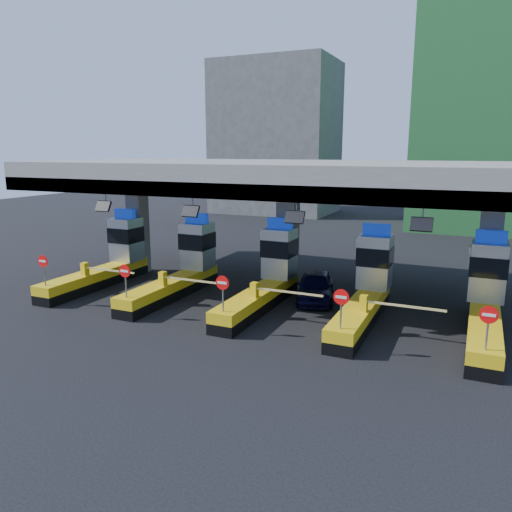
% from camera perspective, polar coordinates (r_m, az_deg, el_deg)
% --- Properties ---
extents(ground, '(120.00, 120.00, 0.00)m').
position_cam_1_polar(ground, '(25.26, 1.16, -5.51)').
color(ground, black).
rests_on(ground, ground).
extents(toll_canopy, '(28.00, 12.09, 7.00)m').
position_cam_1_polar(toll_canopy, '(26.80, 3.65, 8.84)').
color(toll_canopy, slate).
rests_on(toll_canopy, ground).
extents(toll_lane_far_left, '(4.43, 8.00, 4.16)m').
position_cam_1_polar(toll_lane_far_left, '(30.31, -16.29, -0.29)').
color(toll_lane_far_left, black).
rests_on(toll_lane_far_left, ground).
extents(toll_lane_left, '(4.43, 8.00, 4.16)m').
position_cam_1_polar(toll_lane_left, '(27.39, -8.27, -1.21)').
color(toll_lane_left, black).
rests_on(toll_lane_left, ground).
extents(toll_lane_center, '(4.43, 8.00, 4.16)m').
position_cam_1_polar(toll_lane_center, '(25.12, 1.42, -2.29)').
color(toll_lane_center, black).
rests_on(toll_lane_center, ground).
extents(toll_lane_right, '(4.43, 8.00, 4.16)m').
position_cam_1_polar(toll_lane_right, '(23.71, 12.66, -3.46)').
color(toll_lane_right, black).
rests_on(toll_lane_right, ground).
extents(toll_lane_far_right, '(4.43, 8.00, 4.16)m').
position_cam_1_polar(toll_lane_far_right, '(23.31, 24.80, -4.57)').
color(toll_lane_far_right, black).
rests_on(toll_lane_far_right, ground).
extents(bg_building_concrete, '(14.00, 10.00, 18.00)m').
position_cam_1_polar(bg_building_concrete, '(62.72, 2.32, 13.28)').
color(bg_building_concrete, '#4C4C49').
rests_on(bg_building_concrete, ground).
extents(van, '(2.87, 4.72, 1.50)m').
position_cam_1_polar(van, '(25.89, 6.85, -3.42)').
color(van, black).
rests_on(van, ground).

